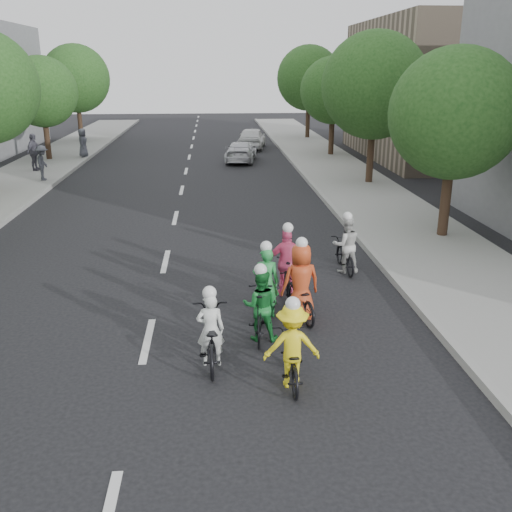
{
  "coord_description": "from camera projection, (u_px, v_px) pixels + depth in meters",
  "views": [
    {
      "loc": [
        1.41,
        -10.66,
        5.32
      ],
      "look_at": [
        2.41,
        2.3,
        1.0
      ],
      "focal_mm": 40.0,
      "sensor_mm": 36.0,
      "label": 1
    }
  ],
  "objects": [
    {
      "name": "cyclist_0",
      "position": [
        211.0,
        336.0,
        10.65
      ],
      "size": [
        0.69,
        1.93,
        1.58
      ],
      "rotation": [
        0.0,
        0.0,
        3.15
      ],
      "color": "black",
      "rests_on": "ground"
    },
    {
      "name": "cyclist_6",
      "position": [
        291.0,
        352.0,
        9.9
      ],
      "size": [
        0.99,
        1.66,
        1.67
      ],
      "rotation": [
        0.0,
        0.0,
        3.13
      ],
      "color": "black",
      "rests_on": "ground"
    },
    {
      "name": "bldg_se",
      "position": [
        453.0,
        90.0,
        34.28
      ],
      "size": [
        10.0,
        14.0,
        8.0
      ],
      "primitive_type": "cube",
      "color": "gray",
      "rests_on": "ground"
    },
    {
      "name": "tree_r_3",
      "position": [
        309.0,
        78.0,
        42.67
      ],
      "size": [
        4.8,
        4.8,
        6.93
      ],
      "color": "black",
      "rests_on": "ground"
    },
    {
      "name": "cyclist_4",
      "position": [
        345.0,
        250.0,
        15.46
      ],
      "size": [
        0.77,
        1.69,
        1.68
      ],
      "rotation": [
        0.0,
        0.0,
        3.19
      ],
      "color": "black",
      "rests_on": "ground"
    },
    {
      "name": "spectator_0",
      "position": [
        43.0,
        163.0,
        27.14
      ],
      "size": [
        0.67,
        1.1,
        1.65
      ],
      "primitive_type": "imported",
      "rotation": [
        0.0,
        0.0,
        1.63
      ],
      "color": "#444650",
      "rests_on": "sidewalk_left"
    },
    {
      "name": "tree_r_1",
      "position": [
        375.0,
        86.0,
        25.64
      ],
      "size": [
        4.8,
        4.8,
        6.93
      ],
      "color": "black",
      "rests_on": "ground"
    },
    {
      "name": "curb_left",
      "position": [
        7.0,
        219.0,
        20.66
      ],
      "size": [
        0.18,
        80.0,
        0.18
      ],
      "primitive_type": "cube",
      "color": "#999993",
      "rests_on": "ground"
    },
    {
      "name": "ground",
      "position": [
        148.0,
        340.0,
        11.66
      ],
      "size": [
        120.0,
        120.0,
        0.0
      ],
      "primitive_type": "plane",
      "color": "black",
      "rests_on": "ground"
    },
    {
      "name": "spectator_1",
      "position": [
        34.0,
        152.0,
        29.62
      ],
      "size": [
        0.73,
        1.2,
        1.91
      ],
      "primitive_type": "imported",
      "rotation": [
        0.0,
        0.0,
        1.32
      ],
      "color": "#555462",
      "rests_on": "sidewalk_left"
    },
    {
      "name": "follow_car_trail",
      "position": [
        252.0,
        138.0,
        38.83
      ],
      "size": [
        2.36,
        4.43,
        1.43
      ],
      "primitive_type": "imported",
      "rotation": [
        0.0,
        0.0,
        2.98
      ],
      "color": "white",
      "rests_on": "ground"
    },
    {
      "name": "spectator_2",
      "position": [
        83.0,
        143.0,
        34.14
      ],
      "size": [
        0.57,
        0.84,
        1.69
      ],
      "primitive_type": "imported",
      "rotation": [
        0.0,
        0.0,
        1.61
      ],
      "color": "#4C4D58",
      "rests_on": "sidewalk_left"
    },
    {
      "name": "curb_right",
      "position": [
        336.0,
        212.0,
        21.54
      ],
      "size": [
        0.18,
        80.0,
        0.18
      ],
      "primitive_type": "cube",
      "color": "#999993",
      "rests_on": "ground"
    },
    {
      "name": "cyclist_5",
      "position": [
        260.0,
        310.0,
        11.6
      ],
      "size": [
        0.78,
        1.82,
        1.64
      ],
      "rotation": [
        0.0,
        0.0,
        3.03
      ],
      "color": "black",
      "rests_on": "ground"
    },
    {
      "name": "cyclist_1",
      "position": [
        287.0,
        268.0,
        13.82
      ],
      "size": [
        1.0,
        1.53,
        1.84
      ],
      "rotation": [
        0.0,
        0.0,
        3.12
      ],
      "color": "black",
      "rests_on": "ground"
    },
    {
      "name": "cyclist_2",
      "position": [
        266.0,
        290.0,
        12.69
      ],
      "size": [
        0.61,
        1.56,
        1.76
      ],
      "rotation": [
        0.0,
        0.0,
        3.09
      ],
      "color": "black",
      "rests_on": "ground"
    },
    {
      "name": "follow_car_lead",
      "position": [
        241.0,
        152.0,
        33.46
      ],
      "size": [
        2.23,
        4.25,
        1.18
      ],
      "primitive_type": "imported",
      "rotation": [
        0.0,
        0.0,
        2.99
      ],
      "color": "silver",
      "rests_on": "ground"
    },
    {
      "name": "tree_l_4",
      "position": [
        42.0,
        92.0,
        32.52
      ],
      "size": [
        4.0,
        4.0,
        5.97
      ],
      "color": "black",
      "rests_on": "ground"
    },
    {
      "name": "sidewalk_right",
      "position": [
        387.0,
        212.0,
        21.69
      ],
      "size": [
        4.0,
        80.0,
        0.15
      ],
      "primitive_type": "cube",
      "color": "gray",
      "rests_on": "ground"
    },
    {
      "name": "tree_r_0",
      "position": [
        455.0,
        114.0,
        17.3
      ],
      "size": [
        4.0,
        4.0,
        5.97
      ],
      "color": "black",
      "rests_on": "ground"
    },
    {
      "name": "tree_r_2",
      "position": [
        333.0,
        90.0,
        34.33
      ],
      "size": [
        4.0,
        4.0,
        5.97
      ],
      "color": "black",
      "rests_on": "ground"
    },
    {
      "name": "tree_l_5",
      "position": [
        76.0,
        79.0,
        40.86
      ],
      "size": [
        4.8,
        4.8,
        6.93
      ],
      "color": "black",
      "rests_on": "ground"
    },
    {
      "name": "cyclist_3",
      "position": [
        300.0,
        290.0,
        12.53
      ],
      "size": [
        0.94,
        1.84,
        1.89
      ],
      "rotation": [
        0.0,
        0.0,
        3.34
      ],
      "color": "black",
      "rests_on": "ground"
    }
  ]
}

